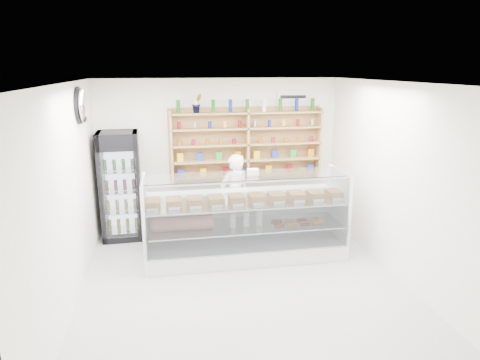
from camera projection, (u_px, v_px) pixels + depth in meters
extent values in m
plane|color=#B5B4B9|center=(244.00, 284.00, 6.08)|extent=(5.00, 5.00, 0.00)
plane|color=white|center=(244.00, 83.00, 5.36)|extent=(5.00, 5.00, 0.00)
plane|color=white|center=(220.00, 154.00, 8.10)|extent=(4.50, 0.00, 4.50)
plane|color=white|center=(304.00, 278.00, 3.34)|extent=(4.50, 0.00, 4.50)
plane|color=white|center=(67.00, 199.00, 5.33)|extent=(0.00, 5.00, 5.00)
plane|color=white|center=(399.00, 182.00, 6.10)|extent=(0.00, 5.00, 5.00)
cube|color=white|center=(245.00, 249.00, 6.94)|extent=(3.18, 0.90, 0.26)
cube|color=white|center=(241.00, 213.00, 7.22)|extent=(3.18, 0.05, 0.67)
cube|color=silver|center=(245.00, 225.00, 6.84)|extent=(3.05, 0.79, 0.02)
cube|color=silver|center=(246.00, 202.00, 6.74)|extent=(3.11, 0.83, 0.02)
cube|color=silver|center=(251.00, 218.00, 6.35)|extent=(3.11, 0.13, 1.11)
cube|color=silver|center=(246.00, 176.00, 6.57)|extent=(3.11, 0.63, 0.01)
imported|color=white|center=(235.00, 197.00, 7.53)|extent=(0.66, 0.56, 1.54)
cube|color=black|center=(121.00, 186.00, 7.55)|extent=(0.71, 0.69, 1.92)
cube|color=#33053B|center=(115.00, 143.00, 7.04)|extent=(0.68, 0.05, 0.27)
cube|color=silver|center=(119.00, 196.00, 7.26)|extent=(0.58, 0.03, 1.52)
cube|color=#A2804C|center=(171.00, 147.00, 7.74)|extent=(0.04, 0.28, 1.33)
cube|color=#A2804C|center=(247.00, 145.00, 7.98)|extent=(0.04, 0.28, 1.33)
cube|color=#A2804C|center=(318.00, 142.00, 8.22)|extent=(0.04, 0.28, 1.33)
cube|color=#A2804C|center=(247.00, 175.00, 8.13)|extent=(2.80, 0.28, 0.03)
cube|color=#A2804C|center=(247.00, 160.00, 8.05)|extent=(2.80, 0.28, 0.03)
cube|color=#A2804C|center=(247.00, 144.00, 7.98)|extent=(2.80, 0.28, 0.03)
cube|color=#A2804C|center=(247.00, 128.00, 7.90)|extent=(2.80, 0.28, 0.03)
cube|color=#A2804C|center=(247.00, 113.00, 7.83)|extent=(2.80, 0.28, 0.03)
imported|color=#1E6626|center=(197.00, 103.00, 7.62)|extent=(0.23, 0.21, 0.34)
ellipsoid|color=silver|center=(83.00, 106.00, 6.22)|extent=(0.15, 0.50, 0.50)
cube|color=white|center=(293.00, 97.00, 8.04)|extent=(0.62, 0.03, 0.20)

